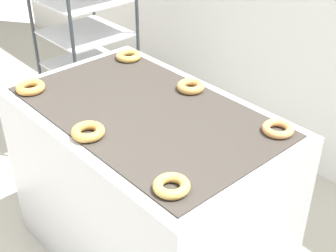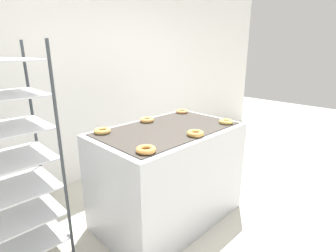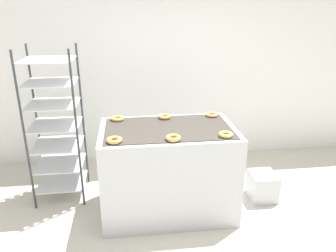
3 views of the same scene
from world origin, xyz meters
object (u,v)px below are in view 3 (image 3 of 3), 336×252
baking_rack_cart (56,125)px  donut_near_center (173,138)px  fryer_machine (168,170)px  donut_near_left (114,140)px  donut_far_right (212,115)px  donut_near_right (226,134)px  glaze_bin (262,186)px  donut_far_left (117,118)px  donut_far_center (165,117)px

baking_rack_cart → donut_near_center: (1.24, -0.79, 0.10)m
fryer_machine → donut_near_left: donut_near_left is taller
donut_near_left → donut_near_center: same height
fryer_machine → donut_far_right: 0.81m
donut_near_right → donut_far_right: bearing=88.1°
donut_near_left → donut_near_center: 0.55m
glaze_bin → donut_far_left: (-1.67, 0.23, 0.84)m
donut_far_left → donut_far_right: size_ratio=1.05×
baking_rack_cart → donut_near_left: baking_rack_cart is taller
glaze_bin → donut_near_right: bearing=-148.1°
fryer_machine → donut_far_center: 0.60m
baking_rack_cart → donut_near_left: (0.68, -0.77, 0.10)m
baking_rack_cart → glaze_bin: baking_rack_cart is taller
fryer_machine → donut_far_center: donut_far_center is taller
donut_near_left → donut_far_center: bearing=48.6°
glaze_bin → donut_near_center: bearing=-160.3°
glaze_bin → donut_far_center: size_ratio=2.29×
fryer_machine → donut_near_center: donut_near_center is taller
donut_far_left → donut_near_center: bearing=-50.1°
glaze_bin → donut_far_center: (-1.14, 0.23, 0.85)m
donut_near_left → donut_far_right: size_ratio=1.05×
baking_rack_cart → donut_near_right: size_ratio=12.59×
donut_far_right → fryer_machine: bearing=-150.2°
donut_far_right → donut_far_center: bearing=-179.4°
donut_near_left → donut_near_center: bearing=-1.6°
glaze_bin → donut_near_left: (-1.69, -0.39, 0.85)m
baking_rack_cart → donut_far_left: baking_rack_cart is taller
donut_near_left → donut_far_right: 1.26m
baking_rack_cart → glaze_bin: (2.37, -0.38, -0.75)m
fryer_machine → donut_near_right: donut_near_right is taller
donut_near_center → donut_far_center: (-0.01, 0.64, -0.00)m
baking_rack_cart → donut_far_center: size_ratio=12.39×
baking_rack_cart → donut_far_right: size_ratio=12.59×
donut_near_left → baking_rack_cart: bearing=131.5°
baking_rack_cart → donut_near_center: 1.47m
donut_near_center → donut_far_center: same height
donut_near_center → donut_far_left: size_ratio=1.00×
donut_near_left → donut_far_right: bearing=29.8°
donut_near_right → donut_far_center: size_ratio=0.98×
baking_rack_cart → donut_far_right: (1.78, -0.15, 0.10)m
donut_near_center → donut_near_right: size_ratio=1.05×
glaze_bin → baking_rack_cart: bearing=170.8°
donut_far_left → donut_far_right: (1.07, 0.00, -0.00)m
fryer_machine → donut_near_left: size_ratio=9.46×
donut_far_left → donut_far_center: donut_far_center is taller
baking_rack_cart → donut_far_center: baking_rack_cart is taller
glaze_bin → donut_far_right: size_ratio=2.33×
donut_near_right → donut_near_center: bearing=-177.5°
glaze_bin → donut_far_center: 1.44m
fryer_machine → donut_near_left: (-0.54, -0.31, 0.51)m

